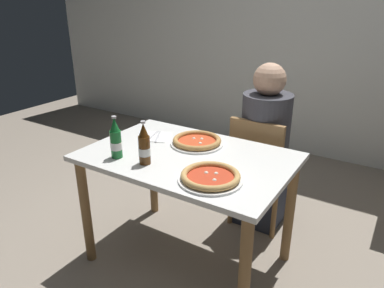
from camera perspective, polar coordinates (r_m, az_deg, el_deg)
The scene contains 10 objects.
ground_plane at distance 2.49m, azimuth -0.64°, elevation -17.69°, with size 8.00×8.00×0.00m, color gray.
back_wall_tiled at distance 3.95m, azimuth 17.62°, elevation 16.94°, with size 7.00×0.10×2.60m, color white.
dining_table_main at distance 2.14m, azimuth -0.72°, elevation -4.51°, with size 1.20×0.80×0.75m.
chair_behind_table at distance 2.61m, azimuth 10.77°, elevation -3.52°, with size 0.41×0.41×0.85m.
diner_seated at distance 2.61m, azimuth 11.36°, elevation -1.09°, with size 0.34×0.34×1.21m.
pizza_margherita_near at distance 2.23m, azimuth 0.79°, elevation 0.44°, with size 0.33×0.33×0.04m.
pizza_marinara_far at distance 1.79m, azimuth 2.96°, elevation -5.27°, with size 0.33×0.33×0.04m.
beer_bottle_left at distance 2.06m, azimuth -12.05°, elevation 0.58°, with size 0.07×0.07×0.25m.
beer_bottle_center at distance 1.96m, azimuth -7.62°, elevation -0.32°, with size 0.07×0.07×0.25m.
napkin_with_cutlery at distance 2.37m, azimuth -5.84°, elevation 1.18°, with size 0.23×0.23×0.01m.
Camera 1 is at (1.04, -1.60, 1.60)m, focal length 33.47 mm.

